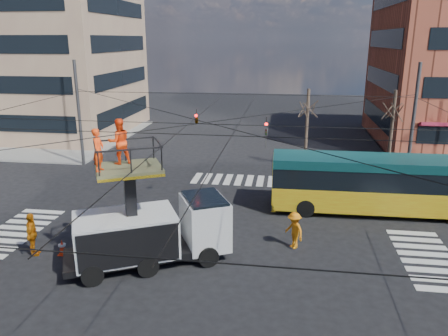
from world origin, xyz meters
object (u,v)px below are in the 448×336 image
traffic_cone (62,247)px  city_bus (384,184)px  worker_ground (32,234)px  utility_truck (151,218)px  flagger (294,230)px

traffic_cone → city_bus: bearing=25.4°
city_bus → traffic_cone: size_ratio=16.99×
worker_ground → traffic_cone: bearing=-98.9°
utility_truck → worker_ground: 5.64m
traffic_cone → flagger: flagger is taller
flagger → worker_ground: bearing=-116.6°
city_bus → worker_ground: 18.28m
city_bus → flagger: size_ratio=7.03×
city_bus → traffic_cone: 17.08m
utility_truck → flagger: 6.67m
utility_truck → traffic_cone: utility_truck is taller
utility_truck → traffic_cone: 4.58m
traffic_cone → worker_ground: worker_ground is taller
utility_truck → worker_ground: size_ratio=3.64×
city_bus → traffic_cone: (-15.39, -7.29, -1.36)m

